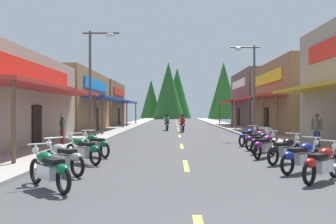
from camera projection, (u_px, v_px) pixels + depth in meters
ground at (178, 130)px, 33.79m from camera, size 9.07×91.99×0.10m
sidewalk_left at (118, 129)px, 33.89m from camera, size 2.68×91.99×0.12m
sidewalk_right at (238, 129)px, 33.69m from camera, size 2.68×91.99×0.12m
centerline_dashes at (178, 127)px, 38.59m from camera, size 0.16×68.39×0.01m
storefront_left_middle at (54, 102)px, 30.26m from camera, size 9.33×11.88×5.23m
storefront_left_far at (94, 104)px, 42.56m from camera, size 7.98×10.35×5.29m
storefront_right_middle at (317, 98)px, 28.10m from camera, size 10.04×11.54×5.74m
storefront_right_far at (270, 99)px, 40.34m from camera, size 9.13×11.10×6.36m
streetlamp_left at (95, 71)px, 18.59m from camera, size 1.98×0.30×6.12m
streetlamp_right at (250, 78)px, 22.86m from camera, size 1.98×0.30×6.15m
motorcycle_parked_right_0 at (322, 163)px, 8.88m from camera, size 1.62×1.55×1.04m
motorcycle_parked_right_1 at (302, 156)px, 10.19m from camera, size 1.74×1.41×1.04m
motorcycle_parked_right_2 at (285, 149)px, 11.92m from camera, size 1.68×1.49×1.04m
motorcycle_parked_right_3 at (265, 145)px, 13.46m from camera, size 1.37×1.76×1.04m
motorcycle_parked_right_4 at (261, 142)px, 14.94m from camera, size 1.36×1.77×1.04m
motorcycle_parked_right_5 at (258, 139)px, 16.26m from camera, size 1.58×1.59×1.04m
motorcycle_parked_right_6 at (248, 136)px, 18.07m from camera, size 1.39×1.76×1.04m
motorcycle_parked_left_0 at (49, 168)px, 8.01m from camera, size 1.56×1.61×1.04m
motorcycle_parked_left_1 at (63, 157)px, 9.92m from camera, size 1.68×1.48×1.04m
motorcycle_parked_left_2 at (83, 149)px, 11.96m from camera, size 1.66×1.51×1.04m
motorcycle_parked_left_3 at (95, 144)px, 13.76m from camera, size 1.54×1.62×1.04m
rider_cruising_lead at (182, 124)px, 29.69m from camera, size 0.61×2.14×1.57m
rider_cruising_trailing at (167, 123)px, 31.79m from camera, size 0.61×2.14×1.57m
pedestrian_by_shop at (62, 127)px, 18.20m from camera, size 0.40×0.51×1.71m
pedestrian_browsing at (317, 128)px, 16.38m from camera, size 0.42×0.48×1.71m
treeline_backdrop at (184, 93)px, 80.65m from camera, size 22.94×13.25×12.91m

